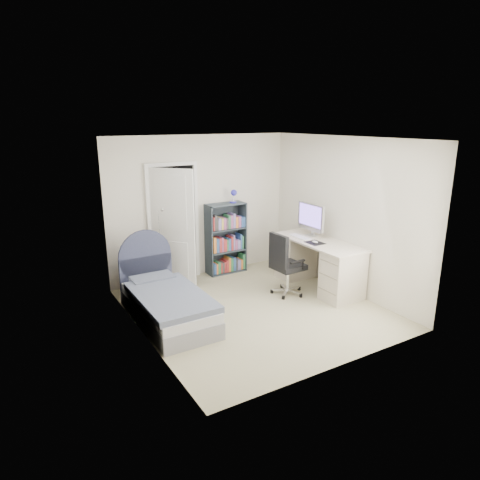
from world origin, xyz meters
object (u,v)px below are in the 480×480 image
bed (166,302)px  floor_lamp (162,254)px  nightstand (139,269)px  bookcase (226,241)px  office_chair (284,262)px  desk (318,262)px

bed → floor_lamp: floor_lamp is taller
nightstand → bookcase: 1.69m
floor_lamp → bed: bearing=-108.6°
nightstand → office_chair: 2.38m
desk → nightstand: bearing=152.4°
floor_lamp → office_chair: size_ratio=1.32×
nightstand → desk: size_ratio=0.35×
bed → nightstand: (0.00, 1.21, 0.13)m
bed → nightstand: bearing=89.9°
bookcase → desk: (0.95, -1.44, -0.15)m
floor_lamp → office_chair: (1.53, -1.39, 0.01)m
bed → office_chair: bearing=-4.3°
nightstand → bookcase: size_ratio=0.38×
bed → bookcase: bearing=37.2°
nightstand → office_chair: bearing=-34.8°
floor_lamp → desk: size_ratio=0.81×
bed → desk: size_ratio=1.09×
desk → bed: bearing=176.4°
desk → office_chair: bearing=178.4°
desk → office_chair: 0.69m
bookcase → nightstand: bearing=-177.8°
floor_lamp → desk: 2.62m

